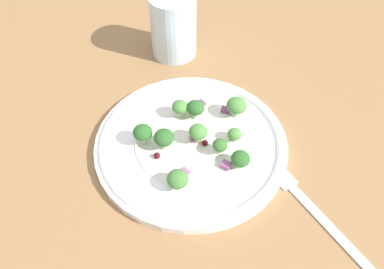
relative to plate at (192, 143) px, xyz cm
name	(u,v)px	position (x,y,z in cm)	size (l,w,h in cm)	color
ground_plane	(187,142)	(0.14, -1.91, -1.86)	(180.00, 180.00, 2.00)	olive
plate	(192,143)	(0.00, 0.00, 0.00)	(26.94, 26.94, 1.70)	white
dressing_pool	(192,141)	(0.00, 0.00, 0.44)	(15.62, 15.62, 0.20)	white
broccoli_floret_0	(198,132)	(-0.74, 0.35, 2.45)	(2.54, 2.54, 2.57)	#8EB77A
broccoli_floret_1	(178,179)	(4.09, 6.49, 2.04)	(2.76, 2.76, 2.80)	#8EB77A
broccoli_floret_2	(220,145)	(-2.82, 3.23, 2.13)	(2.04, 2.04, 2.06)	#ADD18E
broccoli_floret_3	(196,108)	(-1.91, -4.05, 2.47)	(2.62, 2.62, 2.65)	#ADD18E
broccoli_floret_4	(237,106)	(-7.63, -2.55, 2.48)	(2.95, 2.95, 2.99)	#9EC684
broccoli_floret_5	(143,133)	(6.40, -1.83, 2.50)	(2.67, 2.67, 2.71)	#ADD18E
broccoli_floret_6	(164,138)	(3.95, -0.03, 2.60)	(2.75, 2.75, 2.78)	#ADD18E
broccoli_floret_7	(181,107)	(0.01, -4.97, 2.42)	(2.37, 2.37, 2.40)	#9EC684
broccoli_floret_8	(235,134)	(-5.56, 1.78, 1.74)	(1.98, 1.98, 2.00)	#8EB77A
broccoli_floret_9	(240,159)	(-4.57, 6.07, 1.97)	(2.52, 2.52, 2.55)	#ADD18E
cranberry_0	(237,135)	(-6.20, 1.21, 0.79)	(0.76, 0.76, 0.76)	maroon
cranberry_1	(205,143)	(-1.46, 1.19, 0.80)	(0.89, 0.89, 0.89)	#4C0A14
cranberry_2	(195,108)	(-2.21, -5.20, 1.19)	(0.99, 0.99, 0.99)	maroon
cranberry_3	(157,156)	(5.40, 1.31, 0.98)	(0.87, 0.87, 0.87)	#4C0A14
onion_bit_0	(226,165)	(-2.77, 5.71, 1.01)	(1.10, 1.28, 0.56)	#934C84
onion_bit_1	(195,138)	(-0.37, -0.01, 0.90)	(1.19, 1.05, 0.46)	#843D75
onion_bit_2	(184,173)	(2.76, 4.87, 0.60)	(1.27, 1.30, 0.41)	#A35B93
onion_bit_3	(226,110)	(-6.57, -3.78, 0.81)	(1.29, 1.12, 0.49)	#843D75
onion_bit_4	(201,103)	(-3.63, -6.41, 0.68)	(1.00, 1.27, 0.36)	#843D75
fork	(316,212)	(-11.21, 15.00, -0.61)	(6.17, 18.49, 0.50)	silver
water_glass	(173,26)	(-4.01, -21.49, 4.53)	(7.74, 7.74, 10.78)	silver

